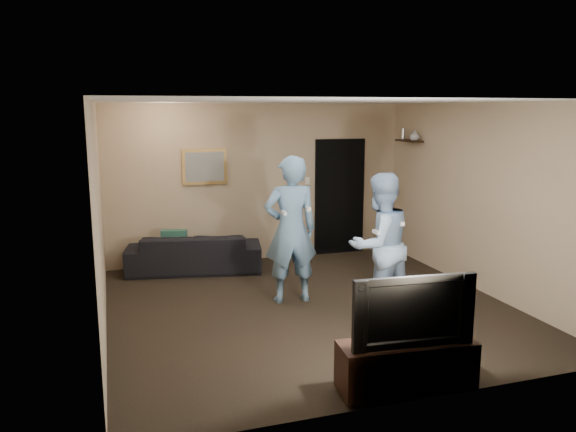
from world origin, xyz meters
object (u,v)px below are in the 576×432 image
object	(u,v)px
sofa	(194,252)
tv_console	(406,365)
television	(409,308)
wii_player_right	(379,245)
wii_player_left	(291,230)

from	to	relation	value
sofa	tv_console	xyz separation A→B (m)	(1.24, -4.42, -0.05)
tv_console	television	bearing A→B (deg)	0.00
wii_player_right	wii_player_left	bearing A→B (deg)	137.85
sofa	wii_player_right	bearing A→B (deg)	137.18
sofa	television	distance (m)	4.62
television	wii_player_right	size ratio (longest dim) A/B	0.63
television	wii_player_left	xyz separation A→B (m)	(-0.23, 2.63, 0.17)
wii_player_left	wii_player_right	world-z (taller)	wii_player_left
sofa	television	size ratio (longest dim) A/B	1.85
wii_player_left	wii_player_right	xyz separation A→B (m)	(0.88, -0.80, -0.08)
tv_console	television	xyz separation A→B (m)	(0.00, 0.00, 0.54)
sofa	wii_player_left	world-z (taller)	wii_player_left
sofa	tv_console	distance (m)	4.59
tv_console	wii_player_left	size ratio (longest dim) A/B	0.64
wii_player_left	television	bearing A→B (deg)	-84.93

